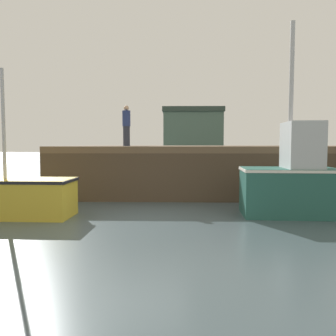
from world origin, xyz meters
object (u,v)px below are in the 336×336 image
(fishing_boat_near_left, at_px, (1,194))
(dockworker, at_px, (126,126))
(rowboat, at_px, (313,202))
(fishing_boat_near_right, at_px, (292,180))

(fishing_boat_near_left, relative_size, dockworker, 2.47)
(fishing_boat_near_left, bearing_deg, rowboat, 10.65)
(fishing_boat_near_right, relative_size, dockworker, 3.27)
(fishing_boat_near_left, xyz_separation_m, fishing_boat_near_right, (8.51, 0.44, 0.40))
(fishing_boat_near_left, height_order, dockworker, fishing_boat_near_left)
(fishing_boat_near_left, relative_size, rowboat, 2.23)
(fishing_boat_near_left, bearing_deg, fishing_boat_near_right, 2.95)
(fishing_boat_near_right, bearing_deg, fishing_boat_near_left, -177.05)
(dockworker, bearing_deg, rowboat, -25.19)
(fishing_boat_near_right, height_order, rowboat, fishing_boat_near_right)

